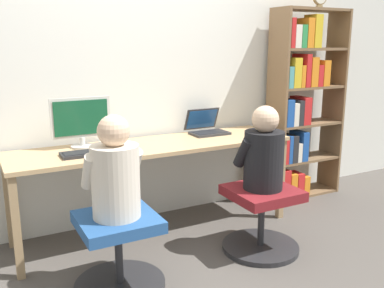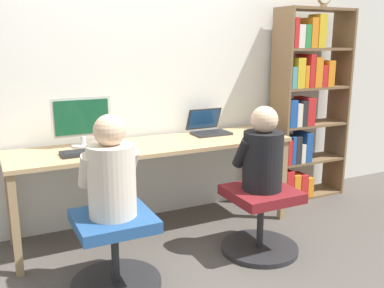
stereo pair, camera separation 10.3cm
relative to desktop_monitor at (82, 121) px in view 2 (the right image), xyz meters
The scene contains 12 objects.
ground_plane 1.13m from the desktop_monitor, 40.73° to the right, with size 14.00×14.00×0.00m, color #4C4742.
wall_back 0.67m from the desktop_monitor, 21.20° to the left, with size 10.00×0.05×2.60m.
desk 0.60m from the desktop_monitor, 16.70° to the right, with size 2.18×0.57×0.72m.
desktop_monitor is the anchor object (origin of this frame).
laptop 1.07m from the desktop_monitor, ahead, with size 0.31×0.28×0.21m.
keyboard 0.30m from the desktop_monitor, 92.08° to the right, with size 0.39×0.16×0.03m.
computer_mouse_by_keyboard 0.38m from the desktop_monitor, 43.53° to the right, with size 0.06×0.10×0.03m.
office_chair_left 1.04m from the desktop_monitor, 90.73° to the right, with size 0.56×0.56×0.47m.
office_chair_right 1.48m from the desktop_monitor, 37.15° to the right, with size 0.56×0.56×0.47m.
person_at_monitor 0.82m from the desktop_monitor, 90.73° to the right, with size 0.35×0.30×0.61m.
person_at_laptop 1.34m from the desktop_monitor, 37.02° to the right, with size 0.34×0.29×0.59m.
bookshelf 2.05m from the desktop_monitor, ahead, with size 0.74×0.28×1.78m.
Camera 2 is at (-1.15, -2.70, 1.47)m, focal length 40.00 mm.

